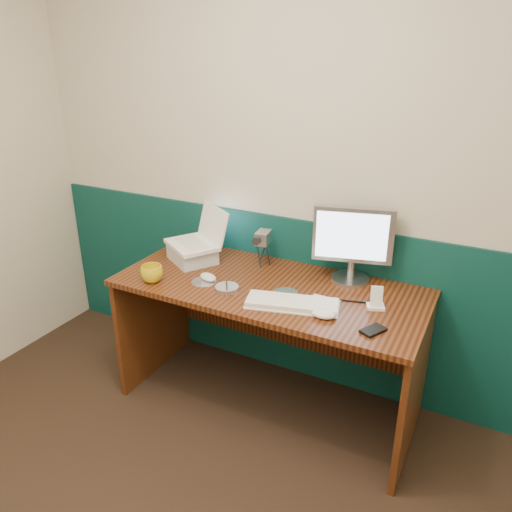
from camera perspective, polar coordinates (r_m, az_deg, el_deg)
The scene contains 19 objects.
back_wall at distance 2.72m, azimuth 5.55°, elevation 9.15°, with size 3.50×0.04×2.50m, color beige.
wainscot at distance 2.98m, azimuth 4.92°, elevation -5.04°, with size 3.48×0.02×1.00m, color #083335.
desk at distance 2.77m, azimuth 1.44°, elevation -10.32°, with size 1.60×0.70×0.75m, color #351409.
laptop_riser at distance 2.88m, azimuth -7.30°, elevation 0.25°, with size 0.25×0.22×0.09m, color silver.
laptop at distance 2.82m, azimuth -7.46°, elevation 3.38°, with size 0.29×0.23×0.24m, color white, non-canonical shape.
monitor at distance 2.60m, azimuth 11.00°, elevation 1.26°, with size 0.40×0.12×0.40m, color #A3A4A8, non-canonical shape.
keyboard at distance 2.38m, azimuth 4.14°, elevation -5.48°, with size 0.43×0.14×0.03m, color white.
mouse_right at distance 2.30m, azimuth 7.73°, elevation -6.63°, with size 0.11×0.06×0.04m, color white.
mouse_left at distance 2.64m, azimuth -5.49°, elevation -2.41°, with size 0.11×0.06×0.04m, color silver.
mug at distance 2.66m, azimuth -11.82°, elevation -1.99°, with size 0.11×0.11×0.09m, color gold.
camcorder at distance 2.78m, azimuth 0.84°, elevation 0.63°, with size 0.08×0.12×0.18m, color #A9A8AD, non-canonical shape.
cd_spindle at distance 2.53m, azimuth -3.35°, elevation -3.72°, with size 0.12×0.12×0.02m, color #B0B6C0.
cd_loose_a at distance 2.63m, azimuth -5.96°, elevation -2.93°, with size 0.13×0.13×0.00m, color #B6BBC7.
cd_loose_b at distance 2.51m, azimuth 3.41°, elevation -4.22°, with size 0.13×0.13×0.00m, color silver.
pen at distance 2.46m, azimuth 10.94°, elevation -5.09°, with size 0.01×0.01×0.15m, color black.
papers at distance 2.45m, azimuth 7.76°, elevation -5.14°, with size 0.14×0.10×0.00m, color silver.
dock at distance 2.43m, azimuth 13.50°, elevation -5.66°, with size 0.08×0.06×0.02m, color white.
music_player at distance 2.40m, azimuth 13.62°, elevation -4.48°, with size 0.06×0.01×0.10m, color white.
pda at distance 2.24m, azimuth 13.24°, elevation -8.27°, with size 0.07×0.11×0.01m, color black.
Camera 1 is at (0.97, -0.71, 1.89)m, focal length 35.00 mm.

